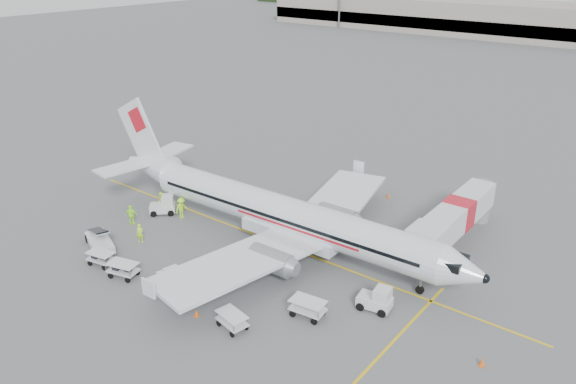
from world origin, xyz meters
name	(u,v)px	position (x,y,z in m)	size (l,w,h in m)	color
ground	(273,242)	(0.00, 0.00, 0.00)	(360.00, 360.00, 0.00)	#56595B
stripe_lead	(273,242)	(0.00, 0.00, 0.01)	(44.00, 0.20, 0.01)	yellow
stripe_cross	(373,364)	(14.00, -8.00, 0.01)	(0.20, 20.00, 0.01)	yellow
terminal_west	(450,16)	(-40.00, 130.00, 4.50)	(110.00, 22.00, 9.00)	gray
aircraft	(286,192)	(1.22, 0.12, 4.79)	(34.77, 27.26, 9.59)	white
jet_bridge	(457,223)	(12.03, 8.76, 1.95)	(2.78, 14.84, 3.90)	silver
belt_loader	(98,232)	(-10.53, -9.33, 1.36)	(5.04, 1.89, 2.73)	silver
tug_fore	(375,298)	(11.33, -3.17, 0.87)	(2.25, 1.29, 1.74)	silver
tug_mid	(170,276)	(-1.74, -9.62, 0.80)	(2.06, 1.18, 1.59)	silver
tug_aft	(162,205)	(-11.39, -2.00, 0.87)	(2.26, 1.30, 1.75)	silver
cart_loaded_a	(101,258)	(-8.09, -10.91, 0.54)	(2.08, 1.23, 1.09)	silver
cart_loaded_b	(123,270)	(-5.35, -10.95, 0.58)	(2.22, 1.31, 1.16)	silver
cart_empty_a	(232,321)	(5.19, -10.55, 0.55)	(2.11, 1.25, 1.10)	silver
cart_empty_b	(308,308)	(8.26, -6.56, 0.61)	(2.32, 1.37, 1.21)	silver
cone_nose	(482,362)	(19.11, -4.27, 0.30)	(0.36, 0.36, 0.60)	#E45B16
cone_port	(388,195)	(3.25, 13.79, 0.29)	(0.35, 0.35, 0.58)	#E45B16
cone_stbd	(196,313)	(2.46, -11.07, 0.28)	(0.35, 0.35, 0.56)	#E45B16
crew_a	(140,233)	(-8.62, -6.77, 0.82)	(0.60, 0.39, 1.64)	#A7F823
crew_b	(161,201)	(-12.13, -1.50, 0.87)	(0.85, 0.66, 1.74)	#A7F823
crew_c	(181,208)	(-9.38, -1.50, 0.96)	(1.24, 0.71, 1.91)	#A7F823
crew_d	(131,215)	(-11.81, -5.13, 0.92)	(1.07, 0.45, 1.83)	#A7F823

